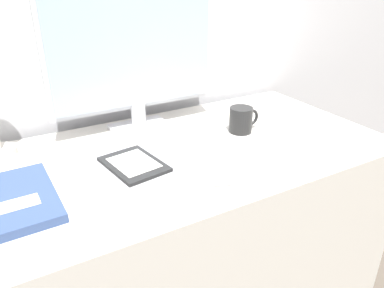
% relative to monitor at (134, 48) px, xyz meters
% --- Properties ---
extents(desk, '(1.17, 0.62, 0.75)m').
position_rel_monitor_xyz_m(desk, '(0.07, -0.21, -0.63)').
color(desk, silver).
rests_on(desk, ground_plane).
extents(monitor, '(0.53, 0.11, 0.48)m').
position_rel_monitor_xyz_m(monitor, '(0.00, 0.00, 0.00)').
color(monitor, silver).
rests_on(monitor, desk).
extents(keyboard, '(0.29, 0.11, 0.01)m').
position_rel_monitor_xyz_m(keyboard, '(0.19, -0.33, -0.25)').
color(keyboard, silver).
rests_on(keyboard, desk).
extents(laptop, '(0.34, 0.28, 0.02)m').
position_rel_monitor_xyz_m(laptop, '(-0.13, -0.28, -0.25)').
color(laptop, '#A3A3A8').
rests_on(laptop, desk).
extents(ereader, '(0.15, 0.19, 0.01)m').
position_rel_monitor_xyz_m(ereader, '(-0.12, -0.27, -0.23)').
color(ereader, black).
rests_on(ereader, laptop).
extents(notebook, '(0.17, 0.26, 0.02)m').
position_rel_monitor_xyz_m(notebook, '(-0.40, -0.27, -0.25)').
color(notebook, '#334775').
rests_on(notebook, desk).
extents(coffee_mug, '(0.10, 0.07, 0.08)m').
position_rel_monitor_xyz_m(coffee_mug, '(0.27, -0.19, -0.22)').
color(coffee_mug, black).
rests_on(coffee_mug, desk).
extents(pen, '(0.13, 0.06, 0.01)m').
position_rel_monitor_xyz_m(pen, '(0.02, -0.43, -0.25)').
color(pen, silver).
rests_on(pen, desk).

